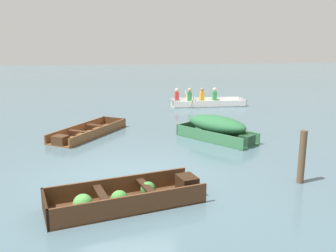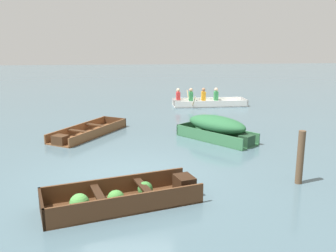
{
  "view_description": "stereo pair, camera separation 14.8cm",
  "coord_description": "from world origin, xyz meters",
  "px_view_note": "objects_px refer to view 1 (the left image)",
  "views": [
    {
      "loc": [
        0.05,
        -8.66,
        3.29
      ],
      "look_at": [
        1.39,
        3.76,
        0.35
      ],
      "focal_mm": 40.0,
      "sensor_mm": 36.0,
      "label": 1
    },
    {
      "loc": [
        0.19,
        -8.67,
        3.29
      ],
      "look_at": [
        1.39,
        3.76,
        0.35
      ],
      "focal_mm": 40.0,
      "sensor_mm": 36.0,
      "label": 2
    }
  ],
  "objects_px": {
    "skiff_green_mid_moored": "(217,127)",
    "skiff_wooden_brown_near_moored": "(86,133)",
    "mooring_post": "(302,157)",
    "rowboat_white_with_crew": "(203,101)",
    "dinghy_dark_varnish_foreground": "(127,197)"
  },
  "relations": [
    {
      "from": "skiff_wooden_brown_near_moored",
      "to": "mooring_post",
      "type": "height_order",
      "value": "mooring_post"
    },
    {
      "from": "skiff_wooden_brown_near_moored",
      "to": "skiff_green_mid_moored",
      "type": "relative_size",
      "value": 1.23
    },
    {
      "from": "skiff_green_mid_moored",
      "to": "mooring_post",
      "type": "bearing_deg",
      "value": -74.93
    },
    {
      "from": "skiff_wooden_brown_near_moored",
      "to": "rowboat_white_with_crew",
      "type": "relative_size",
      "value": 0.91
    },
    {
      "from": "dinghy_dark_varnish_foreground",
      "to": "mooring_post",
      "type": "xyz_separation_m",
      "value": [
        4.01,
        0.78,
        0.46
      ]
    },
    {
      "from": "dinghy_dark_varnish_foreground",
      "to": "mooring_post",
      "type": "height_order",
      "value": "mooring_post"
    },
    {
      "from": "rowboat_white_with_crew",
      "to": "mooring_post",
      "type": "height_order",
      "value": "mooring_post"
    },
    {
      "from": "skiff_green_mid_moored",
      "to": "skiff_wooden_brown_near_moored",
      "type": "bearing_deg",
      "value": 166.93
    },
    {
      "from": "skiff_green_mid_moored",
      "to": "rowboat_white_with_crew",
      "type": "height_order",
      "value": "rowboat_white_with_crew"
    },
    {
      "from": "skiff_green_mid_moored",
      "to": "rowboat_white_with_crew",
      "type": "relative_size",
      "value": 0.74
    },
    {
      "from": "skiff_green_mid_moored",
      "to": "dinghy_dark_varnish_foreground",
      "type": "bearing_deg",
      "value": -122.32
    },
    {
      "from": "dinghy_dark_varnish_foreground",
      "to": "rowboat_white_with_crew",
      "type": "relative_size",
      "value": 0.91
    },
    {
      "from": "dinghy_dark_varnish_foreground",
      "to": "skiff_green_mid_moored",
      "type": "relative_size",
      "value": 1.22
    },
    {
      "from": "mooring_post",
      "to": "skiff_wooden_brown_near_moored",
      "type": "bearing_deg",
      "value": 137.74
    },
    {
      "from": "skiff_wooden_brown_near_moored",
      "to": "mooring_post",
      "type": "distance_m",
      "value": 7.32
    }
  ]
}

